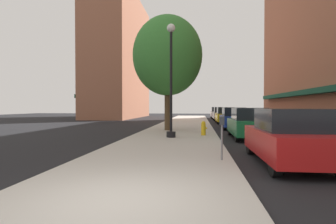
{
  "coord_description": "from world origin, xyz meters",
  "views": [
    {
      "loc": [
        1.37,
        -4.48,
        1.72
      ],
      "look_at": [
        -1.48,
        20.39,
        1.23
      ],
      "focal_mm": 29.09,
      "sensor_mm": 36.0,
      "label": 1
    }
  ],
  "objects": [
    {
      "name": "car_green",
      "position": [
        4.0,
        10.53,
        0.81
      ],
      "size": [
        1.8,
        4.3,
        1.66
      ],
      "rotation": [
        0.0,
        0.0,
        -0.02
      ],
      "color": "black",
      "rests_on": "ground"
    },
    {
      "name": "car_red",
      "position": [
        4.0,
        3.96,
        0.81
      ],
      "size": [
        1.8,
        4.3,
        1.66
      ],
      "rotation": [
        0.0,
        0.0,
        -0.03
      ],
      "color": "black",
      "rests_on": "ground"
    },
    {
      "name": "lamppost",
      "position": [
        -0.09,
        9.62,
        3.2
      ],
      "size": [
        0.48,
        0.48,
        5.9
      ],
      "color": "black",
      "rests_on": "sidewalk_slab"
    },
    {
      "name": "car_silver",
      "position": [
        4.0,
        29.35,
        0.81
      ],
      "size": [
        1.8,
        4.3,
        1.66
      ],
      "rotation": [
        0.0,
        0.0,
        0.04
      ],
      "color": "black",
      "rests_on": "ground"
    },
    {
      "name": "building_far_background",
      "position": [
        -11.01,
        37.0,
        9.25
      ],
      "size": [
        6.8,
        18.0,
        18.55
      ],
      "color": "#9E6047",
      "rests_on": "ground"
    },
    {
      "name": "car_yellow",
      "position": [
        4.0,
        23.71,
        0.81
      ],
      "size": [
        1.8,
        4.3,
        1.66
      ],
      "rotation": [
        0.0,
        0.0,
        -0.01
      ],
      "color": "black",
      "rests_on": "ground"
    },
    {
      "name": "parking_meter_near",
      "position": [
        2.05,
        3.81,
        0.95
      ],
      "size": [
        0.14,
        0.09,
        1.31
      ],
      "color": "slate",
      "rests_on": "sidewalk_slab"
    },
    {
      "name": "car_white",
      "position": [
        4.0,
        36.03,
        0.81
      ],
      "size": [
        1.8,
        4.3,
        1.66
      ],
      "rotation": [
        0.0,
        0.0,
        -0.01
      ],
      "color": "black",
      "rests_on": "ground"
    },
    {
      "name": "fire_hydrant",
      "position": [
        1.61,
        10.86,
        0.52
      ],
      "size": [
        0.33,
        0.26,
        0.79
      ],
      "color": "gold",
      "rests_on": "sidewalk_slab"
    },
    {
      "name": "sidewalk_slab",
      "position": [
        0.0,
        19.0,
        0.06
      ],
      "size": [
        4.8,
        50.0,
        0.12
      ],
      "primitive_type": "cube",
      "color": "#B7B2A8",
      "rests_on": "ground"
    },
    {
      "name": "ground_plane",
      "position": [
        4.0,
        18.0,
        0.0
      ],
      "size": [
        90.0,
        90.0,
        0.0
      ],
      "primitive_type": "plane",
      "color": "black"
    },
    {
      "name": "car_blue",
      "position": [
        4.0,
        16.93,
        0.81
      ],
      "size": [
        1.8,
        4.3,
        1.66
      ],
      "rotation": [
        0.0,
        0.0,
        0.01
      ],
      "color": "black",
      "rests_on": "ground"
    },
    {
      "name": "tree_near",
      "position": [
        -0.77,
        13.9,
        5.17
      ],
      "size": [
        4.7,
        4.7,
        7.76
      ],
      "color": "#4C3823",
      "rests_on": "sidewalk_slab"
    }
  ]
}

